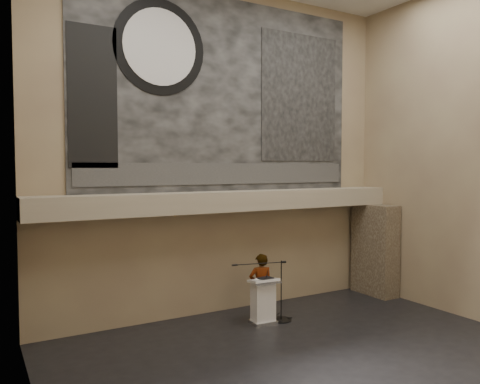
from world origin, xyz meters
TOP-DOWN VIEW (x-y plane):
  - floor at (0.00, 0.00)m, footprint 10.00×10.00m
  - wall_back at (0.00, 4.00)m, footprint 10.00×0.02m
  - wall_left at (-5.00, 0.00)m, footprint 0.02×8.00m
  - soffit at (0.00, 3.60)m, footprint 10.00×0.80m
  - sprinkler_left at (-1.60, 3.55)m, footprint 0.04×0.04m
  - sprinkler_right at (1.90, 3.55)m, footprint 0.04×0.04m
  - banner at (0.00, 3.97)m, footprint 8.00×0.05m
  - banner_text_strip at (0.00, 3.93)m, footprint 7.76×0.02m
  - banner_clock_rim at (-1.80, 3.93)m, footprint 2.30×0.02m
  - banner_clock_face at (-1.80, 3.91)m, footprint 1.84×0.02m
  - banner_building_print at (2.40, 3.93)m, footprint 2.60×0.02m
  - banner_brick_print at (-3.40, 3.93)m, footprint 1.10×0.02m
  - stone_pier at (4.65, 3.15)m, footprint 0.60×1.40m
  - lectern at (0.29, 2.57)m, footprint 0.70×0.53m
  - binder at (0.34, 2.53)m, footprint 0.37×0.31m
  - papers at (0.21, 2.54)m, footprint 0.32×0.36m
  - speaker_person at (0.42, 2.88)m, footprint 0.69×0.55m
  - mic_stand at (0.76, 2.56)m, footprint 1.50×0.56m

SIDE VIEW (x-z plane):
  - floor at x=0.00m, z-range 0.00..0.00m
  - mic_stand at x=0.76m, z-range -0.52..0.98m
  - lectern at x=0.29m, z-range -0.01..1.12m
  - speaker_person at x=0.42m, z-range 0.00..1.66m
  - papers at x=0.21m, z-range 1.10..1.10m
  - binder at x=0.34m, z-range 1.10..1.14m
  - stone_pier at x=4.65m, z-range 0.00..2.70m
  - sprinkler_left at x=-1.60m, z-range 2.64..2.70m
  - sprinkler_right at x=1.90m, z-range 2.64..2.70m
  - soffit at x=0.00m, z-range 2.70..3.20m
  - banner_text_strip at x=0.00m, z-range 3.38..3.93m
  - wall_back at x=0.00m, z-range 0.00..8.50m
  - wall_left at x=-5.00m, z-range 0.00..8.50m
  - banner_brick_print at x=-3.40m, z-range 3.80..7.00m
  - banner at x=0.00m, z-range 3.20..8.20m
  - banner_building_print at x=2.40m, z-range 4.00..7.60m
  - banner_clock_rim at x=-1.80m, z-range 5.55..7.85m
  - banner_clock_face at x=-1.80m, z-range 5.78..7.62m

